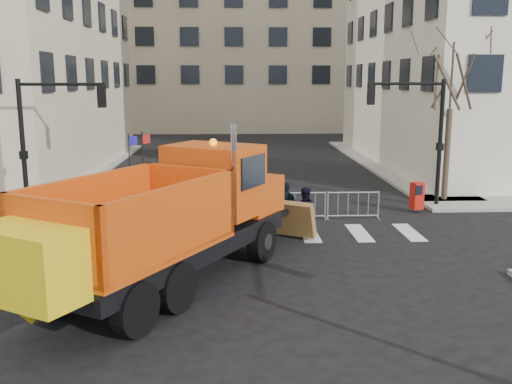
{
  "coord_description": "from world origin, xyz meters",
  "views": [
    {
      "loc": [
        -0.19,
        -13.96,
        5.39
      ],
      "look_at": [
        0.49,
        2.5,
        2.11
      ],
      "focal_mm": 40.0,
      "sensor_mm": 36.0,
      "label": 1
    }
  ],
  "objects_px": {
    "cop_a": "(242,200)",
    "cop_c": "(286,208)",
    "worker": "(160,190)",
    "newspaper_box": "(417,196)",
    "cop_b": "(304,212)",
    "plow_truck": "(165,218)"
  },
  "relations": [
    {
      "from": "cop_a",
      "to": "cop_c",
      "type": "xyz_separation_m",
      "value": [
        1.54,
        -1.02,
        -0.09
      ]
    },
    {
      "from": "cop_a",
      "to": "worker",
      "type": "bearing_deg",
      "value": -22.97
    },
    {
      "from": "worker",
      "to": "newspaper_box",
      "type": "bearing_deg",
      "value": -18.35
    },
    {
      "from": "cop_a",
      "to": "cop_b",
      "type": "height_order",
      "value": "cop_a"
    },
    {
      "from": "cop_a",
      "to": "cop_b",
      "type": "bearing_deg",
      "value": 144.4
    },
    {
      "from": "plow_truck",
      "to": "cop_a",
      "type": "relative_size",
      "value": 5.36
    },
    {
      "from": "cop_c",
      "to": "newspaper_box",
      "type": "bearing_deg",
      "value": 169.67
    },
    {
      "from": "cop_c",
      "to": "newspaper_box",
      "type": "xyz_separation_m",
      "value": [
        5.67,
        2.98,
        -0.22
      ]
    },
    {
      "from": "plow_truck",
      "to": "worker",
      "type": "height_order",
      "value": "plow_truck"
    },
    {
      "from": "cop_b",
      "to": "worker",
      "type": "bearing_deg",
      "value": -23.35
    },
    {
      "from": "plow_truck",
      "to": "cop_b",
      "type": "height_order",
      "value": "plow_truck"
    },
    {
      "from": "plow_truck",
      "to": "cop_a",
      "type": "height_order",
      "value": "plow_truck"
    },
    {
      "from": "cop_c",
      "to": "worker",
      "type": "bearing_deg",
      "value": -64.68
    },
    {
      "from": "cop_b",
      "to": "plow_truck",
      "type": "bearing_deg",
      "value": 53.39
    },
    {
      "from": "cop_b",
      "to": "worker",
      "type": "height_order",
      "value": "worker"
    },
    {
      "from": "newspaper_box",
      "to": "cop_c",
      "type": "bearing_deg",
      "value": -171.56
    },
    {
      "from": "cop_a",
      "to": "cop_b",
      "type": "distance_m",
      "value": 2.63
    },
    {
      "from": "plow_truck",
      "to": "cop_c",
      "type": "xyz_separation_m",
      "value": [
        3.61,
        5.24,
        -0.96
      ]
    },
    {
      "from": "plow_truck",
      "to": "worker",
      "type": "distance_m",
      "value": 7.72
    },
    {
      "from": "cop_b",
      "to": "newspaper_box",
      "type": "xyz_separation_m",
      "value": [
        5.07,
        3.48,
        -0.18
      ]
    },
    {
      "from": "cop_a",
      "to": "cop_c",
      "type": "relative_size",
      "value": 1.1
    },
    {
      "from": "cop_a",
      "to": "cop_c",
      "type": "distance_m",
      "value": 1.85
    }
  ]
}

